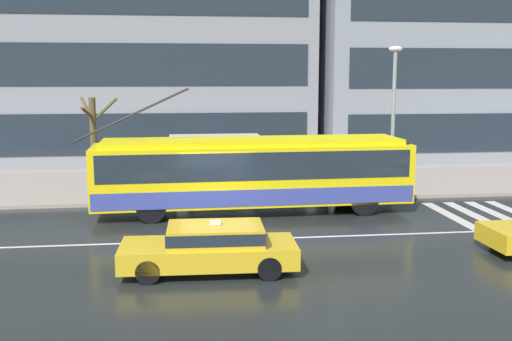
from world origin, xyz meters
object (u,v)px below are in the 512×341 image
pedestrian_at_shelter (341,149)px  pedestrian_walking_past (292,150)px  taxi_oncoming_near (211,246)px  bus_shelter (215,150)px  pedestrian_approaching_curb (326,154)px  street_tree_bare (94,141)px  trolleybus (253,172)px  street_lamp (394,106)px

pedestrian_at_shelter → pedestrian_walking_past: (-2.30, -0.07, 0.01)m
taxi_oncoming_near → bus_shelter: (0.65, 9.90, 1.29)m
pedestrian_approaching_curb → pedestrian_at_shelter: bearing=57.7°
pedestrian_approaching_curb → pedestrian_walking_past: (-1.19, 1.69, -0.02)m
taxi_oncoming_near → pedestrian_walking_past: 12.12m
street_tree_bare → pedestrian_at_shelter: bearing=5.2°
trolleybus → street_lamp: (6.32, 2.57, 2.30)m
pedestrian_at_shelter → street_tree_bare: bearing=-174.8°
trolleybus → bus_shelter: size_ratio=3.28×
street_tree_bare → pedestrian_approaching_curb: bearing=-4.5°
pedestrian_at_shelter → pedestrian_walking_past: size_ratio=0.99×
pedestrian_walking_past → pedestrian_approaching_curb: bearing=-54.9°
pedestrian_approaching_curb → street_lamp: size_ratio=0.33×
trolleybus → bus_shelter: 3.41m
bus_shelter → pedestrian_approaching_curb: (4.78, -0.29, -0.19)m
street_tree_bare → taxi_oncoming_near: bearing=-67.1°
street_lamp → pedestrian_at_shelter: bearing=129.9°
pedestrian_walking_past → street_tree_bare: 8.71m
pedestrian_at_shelter → pedestrian_walking_past: bearing=-178.3°
pedestrian_walking_past → pedestrian_at_shelter: bearing=1.7°
street_tree_bare → bus_shelter: bearing=-5.4°
pedestrian_walking_past → street_tree_bare: (-8.64, -0.92, 0.63)m
taxi_oncoming_near → pedestrian_walking_past: bearing=69.4°
trolleybus → pedestrian_walking_past: trolleybus is taller
trolleybus → street_lamp: bearing=22.1°
bus_shelter → pedestrian_walking_past: 3.86m
taxi_oncoming_near → pedestrian_walking_past: pedestrian_walking_past is taller
bus_shelter → pedestrian_approaching_curb: bus_shelter is taller
taxi_oncoming_near → pedestrian_at_shelter: 13.16m
taxi_oncoming_near → pedestrian_at_shelter: bearing=60.1°
pedestrian_walking_past → bus_shelter: bearing=-158.8°
bus_shelter → pedestrian_walking_past: (3.60, 1.40, -0.21)m
bus_shelter → pedestrian_approaching_curb: 4.79m
bus_shelter → pedestrian_approaching_curb: bearing=-3.5°
taxi_oncoming_near → street_tree_bare: size_ratio=1.14×
trolleybus → pedestrian_walking_past: (2.32, 4.53, 0.24)m
street_lamp → taxi_oncoming_near: bearing=-131.5°
trolleybus → taxi_oncoming_near: 7.09m
bus_shelter → street_lamp: bearing=-4.2°
bus_shelter → pedestrian_at_shelter: (5.90, 1.47, -0.22)m
bus_shelter → street_lamp: street_lamp is taller
bus_shelter → pedestrian_approaching_curb: size_ratio=1.87×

